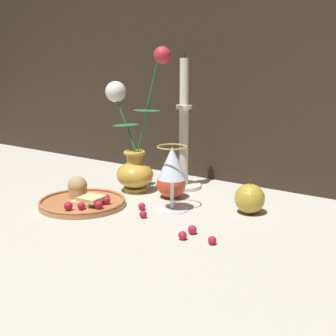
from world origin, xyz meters
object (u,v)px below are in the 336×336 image
Objects in this scene: wine_glass at (173,166)px; apple_near_glass at (171,183)px; vase at (134,151)px; apple_beside_vase at (250,199)px; plate_with_pastries at (82,200)px; candlestick at (184,144)px.

apple_near_glass is at bearing 127.32° from wine_glass.
vase is 0.33m from apple_beside_vase.
wine_glass is at bearing -153.63° from apple_beside_vase.
plate_with_pastries is 0.58× the size of candlestick.
wine_glass is (0.19, 0.10, 0.09)m from plate_with_pastries.
wine_glass is 1.74× the size of apple_near_glass.
vase is at bearing -132.96° from candlestick.
plate_with_pastries is at bearing -152.25° from wine_glass.
vase is 4.61× the size of apple_beside_vase.
apple_near_glass reaches higher than plate_with_pastries.
candlestick is at bearing 115.86° from wine_glass.
candlestick is 4.12× the size of apple_near_glass.
vase reaches higher than plate_with_pastries.
vase is 1.05× the size of candlestick.
vase is at bearing -177.90° from apple_near_glass.
apple_near_glass is (0.11, 0.00, -0.07)m from vase.
wine_glass is at bearing -64.14° from candlestick.
plate_with_pastries is at bearing -112.32° from candlestick.
candlestick is (0.09, 0.10, 0.01)m from vase.
candlestick is at bearing 104.84° from apple_near_glass.
wine_glass is 0.42× the size of candlestick.
vase reaches higher than apple_beside_vase.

